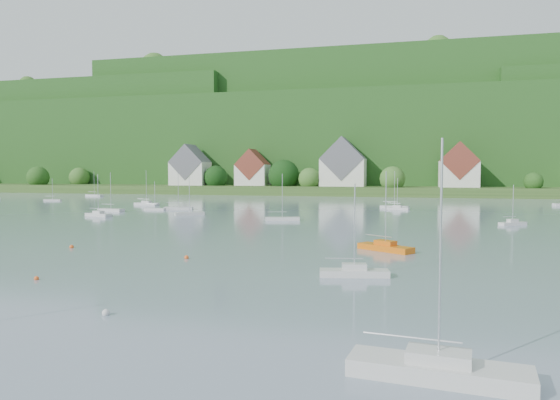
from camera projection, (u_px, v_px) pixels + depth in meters
name	position (u px, v px, depth m)	size (l,w,h in m)	color
far_shore_strip	(334.00, 189.00, 204.99)	(600.00, 60.00, 3.00)	#2B4B1C
forested_ridge	(355.00, 143.00, 270.04)	(620.00, 181.22, 69.89)	#164516
village_building_0	(190.00, 169.00, 205.62)	(14.00, 10.40, 16.00)	silver
village_building_1	(253.00, 170.00, 201.40)	(12.00, 9.36, 14.00)	silver
village_building_2	(343.00, 166.00, 191.67)	(16.00, 11.44, 18.00)	silver
village_building_3	(459.00, 168.00, 179.85)	(13.00, 10.40, 15.50)	silver
near_sailboat_3	(354.00, 271.00, 42.21)	(5.73, 2.60, 7.48)	silver
near_sailboat_4	(438.00, 368.00, 21.27)	(7.43, 2.83, 9.79)	silver
near_sailboat_5	(385.00, 247.00, 55.75)	(6.18, 5.00, 8.48)	orange
mooring_buoy_0	(37.00, 280.00, 40.93)	(0.38, 0.38, 0.38)	orange
mooring_buoy_1	(106.00, 315.00, 30.89)	(0.46, 0.46, 0.46)	silver
mooring_buoy_2	(186.00, 259.00, 50.78)	(0.44, 0.44, 0.44)	orange
mooring_buoy_3	(72.00, 248.00, 57.85)	(0.46, 0.46, 0.46)	orange
far_sailboat_cluster	(296.00, 207.00, 120.16)	(202.65, 72.10, 8.71)	silver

